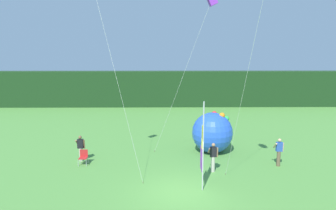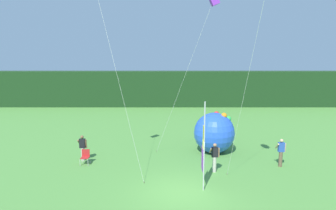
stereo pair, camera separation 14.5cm
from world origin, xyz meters
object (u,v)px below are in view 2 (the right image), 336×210
Objects in this scene: person_near_banner at (81,147)px; kite_purple_box_3 at (212,0)px; banner_flag at (202,147)px; person_mid_field at (213,157)px; person_far_left at (279,152)px; inflatable_balloon at (213,133)px; folding_chair at (84,156)px.

kite_purple_box_3 is at bearing 4.22° from person_near_banner.
banner_flag is 2.58m from person_mid_field.
person_far_left is 0.17× the size of kite_purple_box_3.
inflatable_balloon reaches higher than person_far_left.
inflatable_balloon is 8.49m from folding_chair.
inflatable_balloon is at bearing 76.17° from banner_flag.
inflatable_balloon is (8.47, 1.59, 0.51)m from person_near_banner.
person_near_banner is 0.97× the size of person_mid_field.
person_mid_field is at bearing -168.20° from person_far_left.
banner_flag reaches higher than folding_chair.
person_mid_field is at bearing -9.43° from folding_chair.
person_far_left is at bearing -36.10° from inflatable_balloon.
inflatable_balloon is 8.48m from kite_purple_box_3.
folding_chair is (0.31, -0.59, -0.36)m from person_near_banner.
inflatable_balloon is (-3.59, 2.62, 0.47)m from person_far_left.
person_mid_field is at bearing -13.17° from person_near_banner.
person_mid_field is 0.61× the size of inflatable_balloon.
person_near_banner is 8.21m from person_mid_field.
folding_chair is at bearing -171.27° from kite_purple_box_3.
person_far_left is 9.87m from kite_purple_box_3.
person_far_left is 11.76m from folding_chair.
kite_purple_box_3 is (-4.00, 1.62, 8.88)m from person_far_left.
person_mid_field is at bearing -91.50° from kite_purple_box_3.
banner_flag is at bearing -29.08° from person_near_banner.
banner_flag is 2.73× the size of person_near_banner.
inflatable_balloon reaches higher than folding_chair.
folding_chair is at bearing 177.92° from person_far_left.
banner_flag is at bearing -149.38° from person_far_left.
folding_chair is at bearing 170.57° from person_mid_field.
inflatable_balloon is (0.48, 3.46, 0.48)m from person_mid_field.
banner_flag is at bearing -26.29° from folding_chair.
person_near_banner is at bearing 166.83° from person_mid_field.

